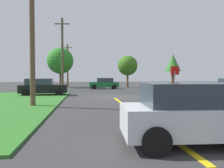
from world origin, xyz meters
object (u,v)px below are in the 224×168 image
Objects in this scene: car_approaching_junction at (104,83)px; car_behind_on_main_road at (196,114)px; stop_sign at (175,76)px; oak_tree_left at (128,66)px; pine_tree_center at (60,61)px; parked_car_near_building at (43,87)px; utility_pole_near at (32,34)px; oak_tree_right at (173,63)px; utility_pole_far at (68,65)px; utility_pole_mid at (62,54)px.

car_behind_on_main_road is (0.10, -26.74, -0.00)m from car_approaching_junction.
stop_sign reaches higher than car_behind_on_main_road.
oak_tree_left is 11.27m from pine_tree_center.
car_behind_on_main_road is at bearing -77.57° from pine_tree_center.
pine_tree_center is at bearing 174.98° from oak_tree_left.
parked_car_near_building is 0.52× the size of utility_pole_near.
car_approaching_junction is 1.04× the size of car_behind_on_main_road.
car_approaching_junction is 12.63m from oak_tree_right.
stop_sign is at bearing -112.26° from oak_tree_right.
car_approaching_junction is 0.77× the size of oak_tree_right.
pine_tree_center is (-11.50, 19.75, 2.61)m from stop_sign.
oak_tree_left is 0.81× the size of pine_tree_center.
utility_pole_near is 1.09× the size of utility_pole_far.
oak_tree_right is at bearing -6.28° from pine_tree_center.
utility_pole_mid reaches higher than utility_pole_far.
utility_pole_mid is (0.38, 13.74, 0.25)m from utility_pole_near.
oak_tree_left is (-0.29, 18.76, 1.82)m from stop_sign.
pine_tree_center reaches higher than car_behind_on_main_road.
utility_pole_mid is 1.15× the size of utility_pole_far.
car_approaching_junction is 12.75m from parked_car_near_building.
utility_pole_near reaches higher than stop_sign.
car_behind_on_main_road is 0.49× the size of utility_pole_near.
parked_car_near_building is at bearing 116.76° from car_behind_on_main_road.
pine_tree_center is (-0.96, 23.61, 0.12)m from utility_pole_near.
stop_sign is 15.56m from car_approaching_junction.
pine_tree_center reaches higher than oak_tree_left.
parked_car_near_building is 0.66× the size of pine_tree_center.
utility_pole_mid is 1.34× the size of pine_tree_center.
car_approaching_junction is 9.22m from pine_tree_center.
utility_pole_far reaches higher than oak_tree_right.
car_behind_on_main_road is at bearing -97.84° from oak_tree_left.
oak_tree_right is (18.69, 13.64, 3.29)m from parked_car_near_building.
utility_pole_mid is 9.96m from pine_tree_center.
pine_tree_center reaches higher than car_approaching_junction.
utility_pole_near is 1.51× the size of oak_tree_right.
utility_pole_far is at bearing 90.10° from utility_pole_near.
utility_pole_mid reaches higher than parked_car_near_building.
stop_sign is at bearing -59.80° from pine_tree_center.
pine_tree_center reaches higher than oak_tree_right.
utility_pole_near reaches higher than utility_pole_far.
utility_pole_mid is at bearing 107.80° from car_behind_on_main_road.
pine_tree_center is (-1.34, 9.87, -0.14)m from utility_pole_mid.
utility_pole_near is (0.91, -7.91, 3.54)m from parked_car_near_building.
car_behind_on_main_road is (6.93, -15.96, -0.00)m from parked_car_near_building.
pine_tree_center is at bearing -54.54° from stop_sign.
parked_car_near_building is 0.82× the size of oak_tree_left.
utility_pole_mid is 1.67× the size of oak_tree_left.
parked_car_near_building is at bearing -89.82° from pine_tree_center.
pine_tree_center is at bearing 173.72° from oak_tree_right.
parked_car_near_building is 19.85m from utility_pole_far.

